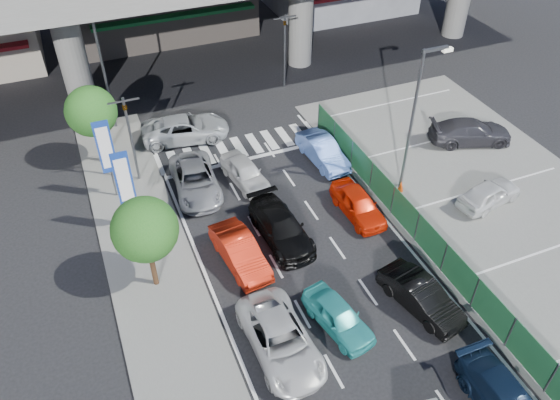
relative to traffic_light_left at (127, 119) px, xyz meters
name	(u,v)px	position (x,y,z in m)	size (l,w,h in m)	color
ground	(336,303)	(6.20, -12.00, -3.94)	(120.00, 120.00, 0.00)	black
parking_lot	(507,212)	(17.20, -10.00, -3.91)	(12.00, 28.00, 0.06)	#61615E
sidewalk_left	(157,284)	(-0.80, -8.00, -3.88)	(4.00, 30.00, 0.12)	#61615E
fence_run	(429,241)	(11.50, -11.00, -3.04)	(0.16, 22.00, 1.80)	#1F5D33
traffic_light_left	(127,119)	(0.00, 0.00, 0.00)	(1.60, 1.24, 5.20)	#595B60
traffic_light_right	(285,33)	(11.70, 7.00, 0.00)	(1.60, 1.24, 5.20)	#595B60
street_lamp_right	(417,110)	(13.37, -6.00, 0.83)	(1.65, 0.22, 8.00)	#595B60
street_lamp_left	(104,57)	(-0.13, 6.00, 0.83)	(1.65, 0.22, 8.00)	#595B60
signboard_near	(124,182)	(-1.00, -4.01, -0.87)	(0.80, 0.14, 4.70)	#595B60
signboard_far	(106,150)	(-1.40, -1.01, -0.87)	(0.80, 0.14, 4.70)	#595B60
tree_near	(145,230)	(-0.80, -8.00, -0.55)	(2.80, 2.80, 4.80)	#382314
tree_far	(91,112)	(-1.60, 2.50, -0.55)	(2.80, 2.80, 4.80)	#382314
sedan_white_mid_left	(281,339)	(3.05, -13.32, -3.25)	(2.29, 4.97, 1.38)	silver
taxi_teal_mid	(338,316)	(5.71, -13.10, -3.31)	(1.47, 3.65, 1.24)	teal
hatch_black_mid_right	(421,296)	(9.44, -13.54, -3.26)	(1.42, 4.08, 1.34)	black
taxi_orange_left	(240,252)	(3.16, -8.11, -3.25)	(1.46, 4.19, 1.38)	red
sedan_black_mid	(281,227)	(5.56, -7.29, -3.25)	(1.93, 4.76, 1.38)	black
taxi_orange_right	(358,204)	(9.88, -7.15, -3.27)	(1.57, 3.91, 1.33)	red
wagon_silver_front_left	(195,180)	(2.71, -2.09, -3.25)	(2.29, 4.97, 1.38)	#92949A
sedan_white_front_mid	(245,172)	(5.43, -2.37, -3.28)	(1.55, 3.85, 1.31)	silver
kei_truck_front_right	(323,151)	(10.24, -2.22, -3.25)	(1.46, 4.19, 1.38)	#5F8AEB
crossing_wagon_silver	(185,128)	(3.51, 3.09, -3.20)	(2.44, 5.29, 1.47)	#B8BDC0
parked_sedan_white	(489,194)	(16.60, -9.05, -3.23)	(1.53, 3.79, 1.29)	silver
parked_sedan_dgrey	(471,132)	(19.35, -3.87, -3.16)	(2.00, 4.93, 1.43)	#353339
traffic_cone	(401,186)	(12.94, -6.39, -3.56)	(0.33, 0.33, 0.64)	#EB460D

